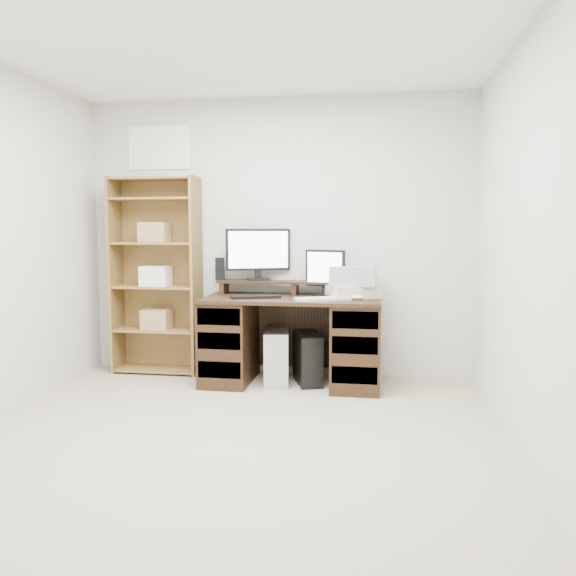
% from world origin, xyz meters
% --- Properties ---
extents(room, '(3.54, 4.04, 2.54)m').
position_xyz_m(room, '(-0.00, 0.00, 1.25)').
color(room, tan).
rests_on(room, ground).
extents(desk, '(1.50, 0.70, 0.75)m').
position_xyz_m(desk, '(0.19, 1.64, 0.39)').
color(desk, black).
rests_on(desk, ground).
extents(riser_shelf, '(1.40, 0.22, 0.12)m').
position_xyz_m(riser_shelf, '(0.19, 1.85, 0.84)').
color(riser_shelf, black).
rests_on(riser_shelf, desk).
extents(monitor_wide, '(0.55, 0.26, 0.46)m').
position_xyz_m(monitor_wide, '(-0.15, 1.87, 1.13)').
color(monitor_wide, black).
rests_on(monitor_wide, riser_shelf).
extents(monitor_small, '(0.35, 0.19, 0.40)m').
position_xyz_m(monitor_small, '(0.46, 1.77, 0.97)').
color(monitor_small, black).
rests_on(monitor_small, desk).
extents(speaker, '(0.10, 0.10, 0.20)m').
position_xyz_m(speaker, '(-0.50, 1.87, 0.97)').
color(speaker, black).
rests_on(speaker, riser_shelf).
extents(keyboard_black, '(0.44, 0.26, 0.02)m').
position_xyz_m(keyboard_black, '(-0.10, 1.53, 0.76)').
color(keyboard_black, black).
rests_on(keyboard_black, desk).
extents(keyboard_white, '(0.47, 0.31, 0.02)m').
position_xyz_m(keyboard_white, '(0.47, 1.49, 0.76)').
color(keyboard_white, silver).
rests_on(keyboard_white, desk).
extents(mouse, '(0.12, 0.09, 0.04)m').
position_xyz_m(mouse, '(0.75, 1.55, 0.77)').
color(mouse, silver).
rests_on(mouse, desk).
extents(printer, '(0.49, 0.44, 0.10)m').
position_xyz_m(printer, '(0.71, 1.71, 0.80)').
color(printer, '#B9B1A2').
rests_on(printer, desk).
extents(basket, '(0.39, 0.29, 0.16)m').
position_xyz_m(basket, '(0.71, 1.71, 0.93)').
color(basket, '#93989C').
rests_on(basket, printer).
extents(tower_silver, '(0.28, 0.49, 0.46)m').
position_xyz_m(tower_silver, '(0.05, 1.66, 0.23)').
color(tower_silver, '#B8BABF').
rests_on(tower_silver, ground).
extents(tower_black, '(0.31, 0.47, 0.43)m').
position_xyz_m(tower_black, '(0.33, 1.68, 0.22)').
color(tower_black, black).
rests_on(tower_black, ground).
extents(bookshelf, '(0.80, 0.30, 1.80)m').
position_xyz_m(bookshelf, '(-1.10, 1.86, 0.92)').
color(bookshelf, olive).
rests_on(bookshelf, ground).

